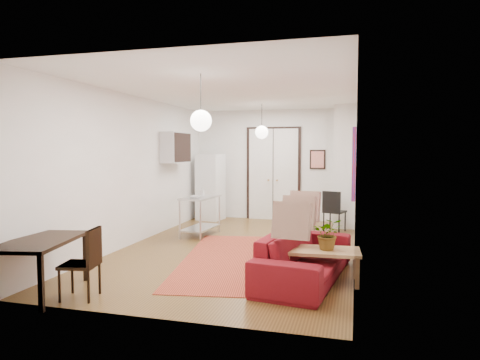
% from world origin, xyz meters
% --- Properties ---
extents(floor, '(7.00, 7.00, 0.00)m').
position_xyz_m(floor, '(0.00, 0.00, 0.00)').
color(floor, brown).
rests_on(floor, ground).
extents(ceiling, '(4.20, 7.00, 0.02)m').
position_xyz_m(ceiling, '(0.00, 0.00, 2.90)').
color(ceiling, white).
rests_on(ceiling, wall_back).
extents(wall_back, '(4.20, 0.02, 2.90)m').
position_xyz_m(wall_back, '(0.00, 3.50, 1.45)').
color(wall_back, white).
rests_on(wall_back, floor).
extents(wall_front, '(4.20, 0.02, 2.90)m').
position_xyz_m(wall_front, '(0.00, -3.50, 1.45)').
color(wall_front, white).
rests_on(wall_front, floor).
extents(wall_left, '(0.02, 7.00, 2.90)m').
position_xyz_m(wall_left, '(-2.10, 0.00, 1.45)').
color(wall_left, white).
rests_on(wall_left, floor).
extents(wall_right, '(0.02, 7.00, 2.90)m').
position_xyz_m(wall_right, '(2.10, 0.00, 1.45)').
color(wall_right, white).
rests_on(wall_right, floor).
extents(double_doors, '(1.44, 0.06, 2.50)m').
position_xyz_m(double_doors, '(0.00, 3.46, 1.20)').
color(double_doors, silver).
rests_on(double_doors, wall_back).
extents(stub_partition, '(0.50, 0.10, 2.90)m').
position_xyz_m(stub_partition, '(1.85, 2.55, 1.45)').
color(stub_partition, white).
rests_on(stub_partition, floor).
extents(wall_cabinet, '(0.35, 1.00, 0.70)m').
position_xyz_m(wall_cabinet, '(-1.92, 1.50, 1.90)').
color(wall_cabinet, silver).
rests_on(wall_cabinet, wall_left).
extents(painting_popart, '(0.05, 1.00, 1.00)m').
position_xyz_m(painting_popart, '(2.08, -1.25, 1.65)').
color(painting_popart, red).
rests_on(painting_popart, wall_right).
extents(painting_abstract, '(0.05, 0.50, 0.60)m').
position_xyz_m(painting_abstract, '(2.08, 0.80, 1.80)').
color(painting_abstract, beige).
rests_on(painting_abstract, wall_right).
extents(poster_back, '(0.40, 0.03, 0.50)m').
position_xyz_m(poster_back, '(1.15, 3.47, 1.60)').
color(poster_back, red).
rests_on(poster_back, wall_back).
extents(print_left, '(0.03, 0.44, 0.54)m').
position_xyz_m(print_left, '(-2.07, 2.00, 1.95)').
color(print_left, brown).
rests_on(print_left, wall_left).
extents(pendant_back, '(0.30, 0.30, 0.80)m').
position_xyz_m(pendant_back, '(0.00, 2.00, 2.25)').
color(pendant_back, white).
rests_on(pendant_back, ceiling).
extents(pendant_front, '(0.30, 0.30, 0.80)m').
position_xyz_m(pendant_front, '(0.00, -2.00, 2.25)').
color(pendant_front, white).
rests_on(pendant_front, ceiling).
extents(kilim_rug, '(2.02, 3.96, 0.01)m').
position_xyz_m(kilim_rug, '(0.02, -0.84, 0.00)').
color(kilim_rug, '#B3422C').
rests_on(kilim_rug, floor).
extents(sofa, '(2.45, 1.23, 0.68)m').
position_xyz_m(sofa, '(1.43, -1.60, 0.34)').
color(sofa, maroon).
rests_on(sofa, floor).
extents(coffee_table, '(1.07, 0.64, 0.46)m').
position_xyz_m(coffee_table, '(1.67, -1.69, 0.40)').
color(coffee_table, tan).
rests_on(coffee_table, floor).
extents(potted_plant, '(0.38, 0.43, 0.45)m').
position_xyz_m(potted_plant, '(1.75, -1.69, 0.68)').
color(potted_plant, '#3D7133').
rests_on(potted_plant, coffee_table).
extents(kitchen_counter, '(0.63, 1.14, 0.84)m').
position_xyz_m(kitchen_counter, '(-1.12, 0.94, 0.53)').
color(kitchen_counter, silver).
rests_on(kitchen_counter, floor).
extents(bowl, '(0.21, 0.21, 0.05)m').
position_xyz_m(bowl, '(-1.12, 0.64, 0.87)').
color(bowl, silver).
rests_on(bowl, kitchen_counter).
extents(soap_bottle, '(0.08, 0.09, 0.17)m').
position_xyz_m(soap_bottle, '(-1.17, 1.19, 0.93)').
color(soap_bottle, '#5287B3').
rests_on(soap_bottle, kitchen_counter).
extents(fridge, '(0.69, 0.69, 1.73)m').
position_xyz_m(fridge, '(-1.60, 3.01, 0.86)').
color(fridge, white).
rests_on(fridge, floor).
extents(dining_table, '(0.97, 1.40, 0.71)m').
position_xyz_m(dining_table, '(-1.75, -3.15, 0.63)').
color(dining_table, black).
rests_on(dining_table, floor).
extents(dining_chair_near, '(0.49, 0.63, 0.88)m').
position_xyz_m(dining_chair_near, '(-1.18, -3.06, 0.51)').
color(dining_chair_near, '#341F10').
rests_on(dining_chair_near, floor).
extents(dining_chair_far, '(0.49, 0.63, 0.88)m').
position_xyz_m(dining_chair_far, '(-1.18, -3.06, 0.51)').
color(dining_chair_far, '#341F10').
rests_on(dining_chair_far, floor).
extents(black_side_chair, '(0.54, 0.55, 0.93)m').
position_xyz_m(black_side_chair, '(1.66, 2.23, 0.54)').
color(black_side_chair, black).
rests_on(black_side_chair, floor).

